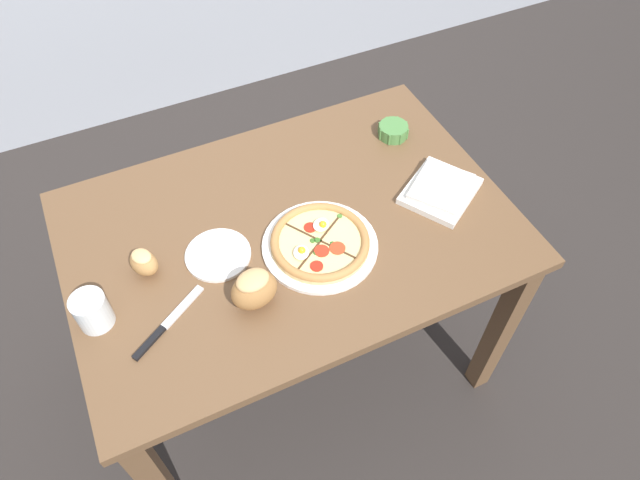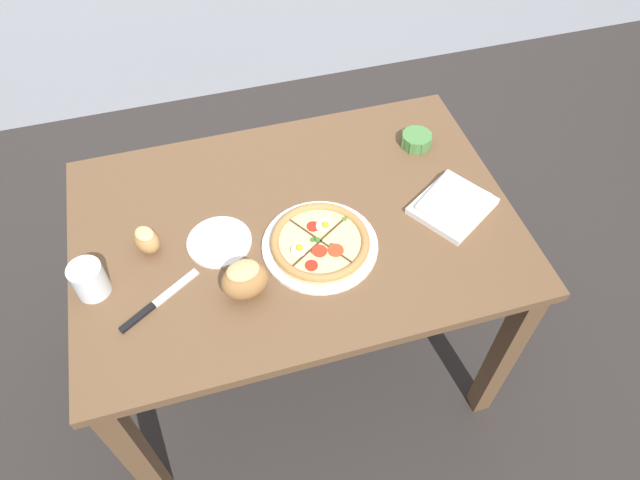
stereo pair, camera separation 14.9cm
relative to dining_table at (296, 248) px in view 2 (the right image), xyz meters
The scene contains 10 objects.
ground_plane 0.65m from the dining_table, ahead, with size 12.00×12.00×0.00m, color #2D2826.
dining_table is the anchor object (origin of this frame).
pizza 0.17m from the dining_table, 66.99° to the right, with size 0.31×0.31×0.05m.
ramekin_bowl 0.50m from the dining_table, 24.83° to the left, with size 0.10×0.10×0.04m.
napkin_folded 0.46m from the dining_table, ahead, with size 0.27×0.26×0.04m.
bread_piece_near 0.31m from the dining_table, 132.69° to the right, with size 0.13×0.10×0.11m.
bread_piece_mid 0.42m from the dining_table, behind, with size 0.09×0.10×0.07m.
knife_main 0.43m from the dining_table, 157.94° to the right, with size 0.21×0.14×0.01m.
water_glass 0.57m from the dining_table, behind, with size 0.08×0.08×0.09m.
side_saucer 0.24m from the dining_table, behind, with size 0.17×0.17×0.01m.
Camera 2 is at (-0.21, -0.99, 1.96)m, focal length 32.00 mm.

